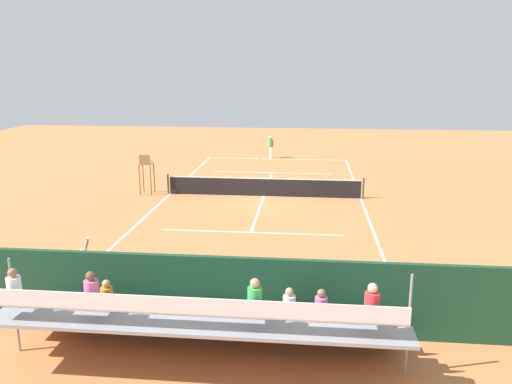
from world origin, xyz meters
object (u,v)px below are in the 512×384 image
object	(u,v)px
tennis_net	(264,187)
umpire_chair	(146,170)
bleacher_stand	(204,321)
equipment_bag	(260,314)
tennis_player	(271,144)
courtside_bench	(340,302)
line_judge	(84,271)
tennis_racket	(257,157)
tennis_ball_near	(278,167)

from	to	relation	value
tennis_net	umpire_chair	distance (m)	6.26
bleacher_stand	equipment_bag	distance (m)	2.39
bleacher_stand	tennis_player	size ratio (longest dim) A/B	4.70
courtside_bench	line_judge	distance (m)	7.15
courtside_bench	equipment_bag	distance (m)	2.15
tennis_net	bleacher_stand	world-z (taller)	bleacher_stand
equipment_bag	tennis_racket	xyz separation A→B (m)	(2.58, -24.89, -0.16)
courtside_bench	tennis_player	bearing A→B (deg)	-81.56
umpire_chair	bleacher_stand	bearing A→B (deg)	112.11
tennis_player	tennis_racket	size ratio (longest dim) A/B	3.70
tennis_player	line_judge	world-z (taller)	same
bleacher_stand	tennis_racket	distance (m)	26.92
courtside_bench	tennis_player	distance (m)	24.86
tennis_racket	tennis_ball_near	bearing A→B (deg)	116.39
tennis_net	bleacher_stand	distance (m)	15.38
umpire_chair	line_judge	bearing A→B (deg)	100.00
bleacher_stand	tennis_player	xyz separation A→B (m)	(0.44, -26.69, 0.06)
courtside_bench	tennis_player	xyz separation A→B (m)	(3.65, -24.59, 0.46)
tennis_player	line_judge	xyz separation A→B (m)	(3.48, 24.28, 0.00)
bleacher_stand	umpire_chair	distance (m)	16.40
bleacher_stand	courtside_bench	bearing A→B (deg)	-146.75
equipment_bag	tennis_player	distance (m)	24.78
tennis_player	tennis_racket	bearing A→B (deg)	-9.60
equipment_bag	tennis_racket	bearing A→B (deg)	-84.09
courtside_bench	equipment_bag	world-z (taller)	courtside_bench
umpire_chair	tennis_player	xyz separation A→B (m)	(-5.73, -11.50, -0.30)
courtside_bench	tennis_racket	size ratio (longest dim) A/B	3.45
equipment_bag	tennis_net	bearing A→B (deg)	-85.46
tennis_ball_near	umpire_chair	bearing A→B (deg)	51.62
umpire_chair	courtside_bench	bearing A→B (deg)	125.64
equipment_bag	tennis_ball_near	bearing A→B (deg)	-87.80
tennis_net	tennis_racket	bearing A→B (deg)	-82.49
tennis_player	tennis_racket	xyz separation A→B (m)	(1.04, -0.18, -1.00)
equipment_bag	tennis_ball_near	xyz separation A→B (m)	(0.82, -21.35, -0.15)
tennis_net	tennis_racket	world-z (taller)	tennis_net
tennis_net	tennis_player	world-z (taller)	tennis_player
tennis_racket	line_judge	world-z (taller)	line_judge
umpire_chair	tennis_ball_near	world-z (taller)	umpire_chair
courtside_bench	tennis_racket	bearing A→B (deg)	-79.27
tennis_ball_near	line_judge	size ratio (longest dim) A/B	0.03
umpire_chair	tennis_racket	world-z (taller)	umpire_chair
umpire_chair	tennis_ball_near	bearing A→B (deg)	-128.38
bleacher_stand	umpire_chair	world-z (taller)	bleacher_stand
umpire_chair	equipment_bag	xyz separation A→B (m)	(-7.26, 13.21, -1.13)
bleacher_stand	tennis_net	bearing A→B (deg)	-90.11
bleacher_stand	courtside_bench	size ratio (longest dim) A/B	5.03
umpire_chair	tennis_racket	xyz separation A→B (m)	(-4.69, -11.68, -1.30)
line_judge	tennis_net	bearing A→B (deg)	-106.93
tennis_racket	umpire_chair	bearing A→B (deg)	68.14
courtside_bench	tennis_player	world-z (taller)	tennis_player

